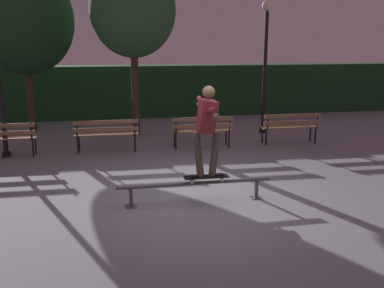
% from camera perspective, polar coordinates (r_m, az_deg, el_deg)
% --- Properties ---
extents(ground_plane, '(90.00, 90.00, 0.00)m').
position_cam_1_polar(ground_plane, '(7.60, 0.20, -7.38)').
color(ground_plane, slate).
extents(hedge_backdrop, '(24.00, 1.20, 1.89)m').
position_cam_1_polar(hedge_backdrop, '(16.14, -6.04, 7.13)').
color(hedge_backdrop, '#193D1E').
rests_on(hedge_backdrop, ground).
extents(grind_rail, '(2.70, 0.18, 0.37)m').
position_cam_1_polar(grind_rail, '(7.35, 0.45, -5.71)').
color(grind_rail, '#47474C').
rests_on(grind_rail, ground).
extents(skateboard, '(0.78, 0.21, 0.09)m').
position_cam_1_polar(skateboard, '(7.34, 1.93, -4.46)').
color(skateboard, black).
rests_on(skateboard, grind_rail).
extents(skateboarder, '(0.62, 1.41, 1.56)m').
position_cam_1_polar(skateboarder, '(7.11, 2.01, 2.74)').
color(skateboarder, black).
rests_on(skateboarder, skateboard).
extents(park_bench_leftmost, '(1.61, 0.46, 0.88)m').
position_cam_1_polar(park_bench_leftmost, '(11.13, -24.19, 1.04)').
color(park_bench_leftmost, black).
rests_on(park_bench_leftmost, ground).
extents(park_bench_left_center, '(1.61, 0.46, 0.88)m').
position_cam_1_polar(park_bench_left_center, '(10.83, -11.45, 1.64)').
color(park_bench_left_center, black).
rests_on(park_bench_left_center, ground).
extents(park_bench_right_center, '(1.61, 0.46, 0.88)m').
position_cam_1_polar(park_bench_right_center, '(11.07, 1.38, 2.17)').
color(park_bench_right_center, black).
rests_on(park_bench_right_center, ground).
extents(park_bench_rightmost, '(1.61, 0.46, 0.88)m').
position_cam_1_polar(park_bench_rightmost, '(11.84, 13.10, 2.55)').
color(park_bench_rightmost, black).
rests_on(park_bench_rightmost, ground).
extents(tree_far_left, '(2.89, 2.89, 4.94)m').
position_cam_1_polar(tree_far_left, '(13.87, -21.67, 15.16)').
color(tree_far_left, '#3D2D23').
rests_on(tree_far_left, ground).
extents(tree_behind_benches, '(2.44, 2.44, 4.95)m').
position_cam_1_polar(tree_behind_benches, '(12.69, -7.96, 17.36)').
color(tree_behind_benches, '#3D2D23').
rests_on(tree_behind_benches, ground).
extents(lamp_post_right, '(0.32, 0.32, 3.90)m').
position_cam_1_polar(lamp_post_right, '(13.02, 9.87, 12.28)').
color(lamp_post_right, black).
rests_on(lamp_post_right, ground).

